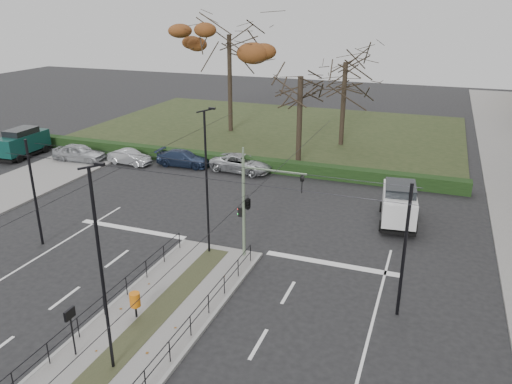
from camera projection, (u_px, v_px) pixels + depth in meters
ground at (178, 295)px, 22.90m from camera, size 140.00×140.00×0.00m
median_island at (148, 325)px, 20.68m from camera, size 4.40×15.00×0.14m
park at (274, 129)px, 52.89m from camera, size 38.00×26.00×0.10m
hedge at (223, 160)px, 40.98m from camera, size 38.00×1.00×1.00m
median_railing at (145, 307)px, 20.27m from camera, size 4.14×13.24×0.92m
catenary at (190, 214)px, 23.11m from camera, size 20.00×34.00×6.00m
traffic_light at (249, 202)px, 25.12m from camera, size 3.57×2.03×5.25m
litter_bin at (135, 300)px, 20.79m from camera, size 0.45×0.45×1.15m
info_panel at (70, 319)px, 18.28m from camera, size 0.11×0.52×1.99m
streetlamp_median_near at (102, 271)px, 16.77m from camera, size 0.65×0.13×7.84m
streetlamp_median_far at (207, 182)px, 25.26m from camera, size 0.65×0.13×7.77m
parked_car_first at (79, 153)px, 42.01m from camera, size 4.61×2.16×1.52m
parked_car_second at (130, 157)px, 41.38m from camera, size 3.79×1.55×1.22m
parked_car_third at (183, 158)px, 40.95m from camera, size 4.57×2.04×1.30m
parked_car_fourth at (241, 163)px, 39.54m from camera, size 5.12×2.64×1.38m
white_van at (399, 203)px, 30.08m from camera, size 2.54×4.83×2.47m
green_van at (23, 142)px, 43.25m from camera, size 2.16×5.02×2.49m
rust_tree at (229, 34)px, 48.82m from camera, size 9.84×9.84×12.68m
bare_tree_center at (345, 68)px, 44.67m from camera, size 6.28×6.28×10.06m
bare_tree_near at (301, 83)px, 39.30m from camera, size 6.04×6.04×9.46m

